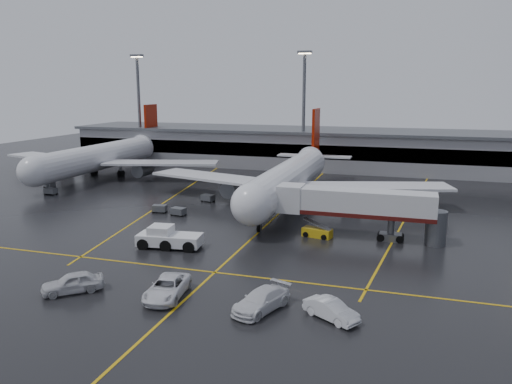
% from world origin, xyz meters
% --- Properties ---
extents(ground, '(220.00, 220.00, 0.00)m').
position_xyz_m(ground, '(0.00, 0.00, 0.00)').
color(ground, black).
rests_on(ground, ground).
extents(apron_line_centre, '(0.25, 90.00, 0.02)m').
position_xyz_m(apron_line_centre, '(0.00, 0.00, 0.01)').
color(apron_line_centre, gold).
rests_on(apron_line_centre, ground).
extents(apron_line_stop, '(60.00, 0.25, 0.02)m').
position_xyz_m(apron_line_stop, '(0.00, -22.00, 0.01)').
color(apron_line_stop, gold).
rests_on(apron_line_stop, ground).
extents(apron_line_left, '(9.99, 69.35, 0.02)m').
position_xyz_m(apron_line_left, '(-20.00, 10.00, 0.01)').
color(apron_line_left, gold).
rests_on(apron_line_left, ground).
extents(apron_line_right, '(7.57, 69.64, 0.02)m').
position_xyz_m(apron_line_right, '(18.00, 10.00, 0.01)').
color(apron_line_right, gold).
rests_on(apron_line_right, ground).
extents(terminal, '(122.00, 19.00, 8.60)m').
position_xyz_m(terminal, '(0.00, 47.93, 4.32)').
color(terminal, gray).
rests_on(terminal, ground).
extents(light_mast_left, '(3.00, 1.20, 25.45)m').
position_xyz_m(light_mast_left, '(-45.00, 42.00, 14.47)').
color(light_mast_left, '#595B60').
rests_on(light_mast_left, ground).
extents(light_mast_mid, '(3.00, 1.20, 25.45)m').
position_xyz_m(light_mast_mid, '(-5.00, 42.00, 14.47)').
color(light_mast_mid, '#595B60').
rests_on(light_mast_mid, ground).
extents(main_airliner, '(48.80, 45.60, 14.10)m').
position_xyz_m(main_airliner, '(0.00, 9.70, 4.21)').
color(main_airliner, silver).
rests_on(main_airliner, ground).
extents(second_airliner, '(48.80, 45.60, 14.10)m').
position_xyz_m(second_airliner, '(-42.00, 21.70, 4.21)').
color(second_airliner, silver).
rests_on(second_airliner, ground).
extents(jet_bridge, '(19.90, 3.40, 6.05)m').
position_xyz_m(jet_bridge, '(11.87, -6.00, 3.93)').
color(jet_bridge, silver).
rests_on(jet_bridge, ground).
extents(pushback_tractor, '(7.52, 3.86, 2.58)m').
position_xyz_m(pushback_tractor, '(-8.07, -16.14, 1.03)').
color(pushback_tractor, silver).
rests_on(pushback_tractor, ground).
extents(belt_loader, '(3.80, 2.32, 2.25)m').
position_xyz_m(belt_loader, '(7.40, -7.07, 0.56)').
color(belt_loader, gold).
rests_on(belt_loader, ground).
extents(service_van_a, '(3.61, 6.48, 1.71)m').
position_xyz_m(service_van_a, '(-1.69, -28.76, 0.86)').
color(service_van_a, white).
rests_on(service_van_a, ground).
extents(service_van_b, '(4.35, 6.38, 1.71)m').
position_xyz_m(service_van_b, '(6.84, -28.80, 0.86)').
color(service_van_b, silver).
rests_on(service_van_b, ground).
extents(service_van_c, '(4.89, 3.85, 1.55)m').
position_xyz_m(service_van_c, '(12.54, -28.70, 0.78)').
color(service_van_c, silver).
rests_on(service_van_c, ground).
extents(service_van_d, '(5.37, 5.11, 1.80)m').
position_xyz_m(service_van_d, '(-10.21, -30.28, 0.90)').
color(service_van_d, silver).
rests_on(service_van_d, ground).
extents(baggage_cart_a, '(2.20, 1.64, 1.12)m').
position_xyz_m(baggage_cart_a, '(-13.41, -2.58, 0.63)').
color(baggage_cart_a, '#595B60').
rests_on(baggage_cart_a, ground).
extents(baggage_cart_b, '(2.20, 1.64, 1.12)m').
position_xyz_m(baggage_cart_b, '(-16.78, -1.83, 0.63)').
color(baggage_cart_b, '#595B60').
rests_on(baggage_cart_b, ground).
extents(baggage_cart_c, '(2.28, 1.80, 1.12)m').
position_xyz_m(baggage_cart_c, '(-12.85, 6.92, 0.63)').
color(baggage_cart_c, '#595B60').
rests_on(baggage_cart_c, ground).
extents(baggage_cart_d, '(2.29, 1.81, 1.12)m').
position_xyz_m(baggage_cart_d, '(-44.81, 8.87, 0.63)').
color(baggage_cart_d, '#595B60').
rests_on(baggage_cart_d, ground).
extents(baggage_cart_e, '(2.03, 1.35, 1.12)m').
position_xyz_m(baggage_cart_e, '(-40.52, 3.99, 0.63)').
color(baggage_cart_e, '#595B60').
rests_on(baggage_cart_e, ground).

